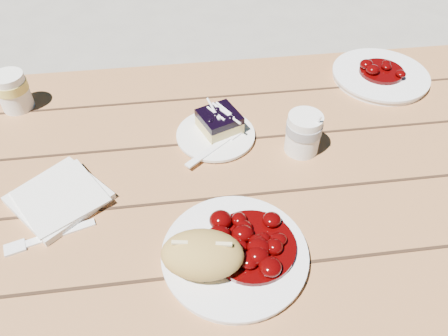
{
  "coord_description": "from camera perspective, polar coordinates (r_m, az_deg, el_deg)",
  "views": [
    {
      "loc": [
        -0.1,
        -0.62,
        1.38
      ],
      "look_at": [
        -0.03,
        -0.06,
        0.81
      ],
      "focal_mm": 35.0,
      "sensor_mm": 36.0,
      "label": 1
    }
  ],
  "objects": [
    {
      "name": "blueberry_cake",
      "position": [
        0.95,
        -0.62,
        6.15
      ],
      "size": [
        0.1,
        0.1,
        0.05
      ],
      "rotation": [
        0.0,
        0.0,
        0.38
      ],
      "color": "#DCC778",
      "rests_on": "dessert_plate"
    },
    {
      "name": "goulash_stew",
      "position": [
        0.73,
        3.77,
        -9.42
      ],
      "size": [
        0.15,
        0.15,
        0.04
      ],
      "primitive_type": null,
      "color": "#420202",
      "rests_on": "main_plate"
    },
    {
      "name": "second_plate",
      "position": [
        1.2,
        19.71,
        11.26
      ],
      "size": [
        0.23,
        0.23,
        0.02
      ],
      "primitive_type": "cylinder",
      "color": "white",
      "rests_on": "picnic_table"
    },
    {
      "name": "bread_roll",
      "position": [
        0.7,
        -2.83,
        -11.21
      ],
      "size": [
        0.14,
        0.11,
        0.07
      ],
      "primitive_type": "ellipsoid",
      "rotation": [
        0.0,
        0.0,
        -0.17
      ],
      "color": "#B28E44",
      "rests_on": "main_plate"
    },
    {
      "name": "fork_dessert",
      "position": [
        0.91,
        -1.96,
        2.25
      ],
      "size": [
        0.14,
        0.12,
        0.0
      ],
      "primitive_type": null,
      "rotation": [
        0.0,
        0.0,
        -0.89
      ],
      "color": "white",
      "rests_on": "dessert_plate"
    },
    {
      "name": "ground",
      "position": [
        1.52,
        0.72,
        -20.16
      ],
      "size": [
        60.0,
        60.0,
        0.0
      ],
      "primitive_type": "plane",
      "color": "gray",
      "rests_on": "ground"
    },
    {
      "name": "picnic_table",
      "position": [
        1.01,
        1.02,
        -6.27
      ],
      "size": [
        2.0,
        1.55,
        0.75
      ],
      "color": "brown",
      "rests_on": "ground"
    },
    {
      "name": "napkin_stack",
      "position": [
        0.88,
        -20.74,
        -3.68
      ],
      "size": [
        0.21,
        0.21,
        0.01
      ],
      "primitive_type": "cube",
      "rotation": [
        0.0,
        0.0,
        0.71
      ],
      "color": "white",
      "rests_on": "picnic_table"
    },
    {
      "name": "second_cup",
      "position": [
        1.12,
        -25.85,
        8.98
      ],
      "size": [
        0.07,
        0.07,
        0.09
      ],
      "primitive_type": "cylinder",
      "color": "white",
      "rests_on": "picnic_table"
    },
    {
      "name": "fork_table",
      "position": [
        0.83,
        -20.7,
        -7.97
      ],
      "size": [
        0.16,
        0.07,
        0.0
      ],
      "primitive_type": null,
      "rotation": [
        0.0,
        0.0,
        1.87
      ],
      "color": "white",
      "rests_on": "picnic_table"
    },
    {
      "name": "dessert_plate",
      "position": [
        0.95,
        -1.1,
        4.27
      ],
      "size": [
        0.16,
        0.16,
        0.01
      ],
      "primitive_type": "cylinder",
      "color": "white",
      "rests_on": "picnic_table"
    },
    {
      "name": "coffee_cup",
      "position": [
        0.91,
        10.32,
        4.47
      ],
      "size": [
        0.07,
        0.07,
        0.09
      ],
      "primitive_type": "cylinder",
      "color": "white",
      "rests_on": "picnic_table"
    },
    {
      "name": "main_plate",
      "position": [
        0.75,
        1.42,
        -11.27
      ],
      "size": [
        0.24,
        0.24,
        0.02
      ],
      "primitive_type": "cylinder",
      "color": "white",
      "rests_on": "picnic_table"
    },
    {
      "name": "second_stew",
      "position": [
        1.18,
        20.06,
        12.41
      ],
      "size": [
        0.11,
        0.11,
        0.04
      ],
      "primitive_type": null,
      "color": "#420202",
      "rests_on": "second_plate"
    }
  ]
}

